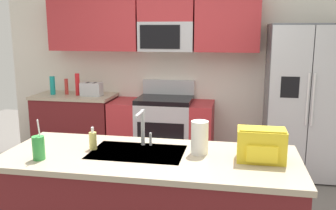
{
  "coord_description": "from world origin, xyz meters",
  "views": [
    {
      "loc": [
        0.67,
        -2.88,
        1.77
      ],
      "look_at": [
        0.03,
        0.6,
        1.05
      ],
      "focal_mm": 39.21,
      "sensor_mm": 36.0,
      "label": 1
    }
  ],
  "objects_px": {
    "range_oven": "(162,131)",
    "paper_towel_roll": "(200,137)",
    "pepper_mill": "(66,87)",
    "bottle_teal": "(53,85)",
    "soap_dispenser": "(93,140)",
    "refrigerator": "(304,101)",
    "drink_cup_green": "(39,148)",
    "sink_faucet": "(143,125)",
    "backpack": "(261,144)",
    "toaster": "(92,89)",
    "bottle_red": "(78,84)"
  },
  "relations": [
    {
      "from": "toaster",
      "to": "paper_towel_roll",
      "type": "bearing_deg",
      "value": -51.51
    },
    {
      "from": "drink_cup_green",
      "to": "backpack",
      "type": "height_order",
      "value": "drink_cup_green"
    },
    {
      "from": "paper_towel_roll",
      "to": "backpack",
      "type": "relative_size",
      "value": 0.75
    },
    {
      "from": "bottle_teal",
      "to": "soap_dispenser",
      "type": "relative_size",
      "value": 1.48
    },
    {
      "from": "sink_faucet",
      "to": "soap_dispenser",
      "type": "relative_size",
      "value": 1.66
    },
    {
      "from": "paper_towel_roll",
      "to": "range_oven",
      "type": "bearing_deg",
      "value": 108.24
    },
    {
      "from": "toaster",
      "to": "range_oven",
      "type": "bearing_deg",
      "value": 3.12
    },
    {
      "from": "drink_cup_green",
      "to": "sink_faucet",
      "type": "bearing_deg",
      "value": 33.61
    },
    {
      "from": "refrigerator",
      "to": "bottle_red",
      "type": "height_order",
      "value": "refrigerator"
    },
    {
      "from": "bottle_red",
      "to": "drink_cup_green",
      "type": "distance_m",
      "value": 2.58
    },
    {
      "from": "sink_faucet",
      "to": "drink_cup_green",
      "type": "relative_size",
      "value": 0.99
    },
    {
      "from": "range_oven",
      "to": "paper_towel_roll",
      "type": "xyz_separation_m",
      "value": [
        0.71,
        -2.16,
        0.58
      ]
    },
    {
      "from": "range_oven",
      "to": "toaster",
      "type": "relative_size",
      "value": 4.86
    },
    {
      "from": "toaster",
      "to": "drink_cup_green",
      "type": "distance_m",
      "value": 2.51
    },
    {
      "from": "pepper_mill",
      "to": "backpack",
      "type": "distance_m",
      "value": 3.34
    },
    {
      "from": "sink_faucet",
      "to": "refrigerator",
      "type": "bearing_deg",
      "value": 52.92
    },
    {
      "from": "refrigerator",
      "to": "pepper_mill",
      "type": "bearing_deg",
      "value": 178.73
    },
    {
      "from": "pepper_mill",
      "to": "sink_faucet",
      "type": "bearing_deg",
      "value": -51.9
    },
    {
      "from": "pepper_mill",
      "to": "paper_towel_roll",
      "type": "height_order",
      "value": "paper_towel_roll"
    },
    {
      "from": "bottle_red",
      "to": "drink_cup_green",
      "type": "bearing_deg",
      "value": -71.69
    },
    {
      "from": "soap_dispenser",
      "to": "backpack",
      "type": "height_order",
      "value": "backpack"
    },
    {
      "from": "toaster",
      "to": "pepper_mill",
      "type": "relative_size",
      "value": 1.29
    },
    {
      "from": "bottle_teal",
      "to": "range_oven",
      "type": "bearing_deg",
      "value": 1.71
    },
    {
      "from": "pepper_mill",
      "to": "paper_towel_roll",
      "type": "relative_size",
      "value": 0.9
    },
    {
      "from": "bottle_red",
      "to": "soap_dispenser",
      "type": "xyz_separation_m",
      "value": [
        1.09,
        -2.17,
        -0.08
      ]
    },
    {
      "from": "range_oven",
      "to": "backpack",
      "type": "xyz_separation_m",
      "value": [
        1.14,
        -2.23,
        0.57
      ]
    },
    {
      "from": "paper_towel_roll",
      "to": "soap_dispenser",
      "type": "bearing_deg",
      "value": -176.61
    },
    {
      "from": "pepper_mill",
      "to": "range_oven",
      "type": "bearing_deg",
      "value": 0.11
    },
    {
      "from": "backpack",
      "to": "refrigerator",
      "type": "bearing_deg",
      "value": 73.52
    },
    {
      "from": "range_oven",
      "to": "sink_faucet",
      "type": "height_order",
      "value": "sink_faucet"
    },
    {
      "from": "refrigerator",
      "to": "pepper_mill",
      "type": "relative_size",
      "value": 8.54
    },
    {
      "from": "bottle_teal",
      "to": "sink_faucet",
      "type": "height_order",
      "value": "sink_faucet"
    },
    {
      "from": "refrigerator",
      "to": "drink_cup_green",
      "type": "height_order",
      "value": "refrigerator"
    },
    {
      "from": "drink_cup_green",
      "to": "backpack",
      "type": "distance_m",
      "value": 1.52
    },
    {
      "from": "bottle_teal",
      "to": "soap_dispenser",
      "type": "distance_m",
      "value": 2.61
    },
    {
      "from": "refrigerator",
      "to": "soap_dispenser",
      "type": "xyz_separation_m",
      "value": [
        -1.86,
        -2.14,
        0.04
      ]
    },
    {
      "from": "sink_faucet",
      "to": "drink_cup_green",
      "type": "distance_m",
      "value": 0.76
    },
    {
      "from": "range_oven",
      "to": "pepper_mill",
      "type": "bearing_deg",
      "value": -179.89
    },
    {
      "from": "range_oven",
      "to": "toaster",
      "type": "distance_m",
      "value": 1.11
    },
    {
      "from": "sink_faucet",
      "to": "drink_cup_green",
      "type": "bearing_deg",
      "value": -146.39
    },
    {
      "from": "range_oven",
      "to": "pepper_mill",
      "type": "xyz_separation_m",
      "value": [
        -1.35,
        -0.0,
        0.57
      ]
    },
    {
      "from": "refrigerator",
      "to": "toaster",
      "type": "height_order",
      "value": "refrigerator"
    },
    {
      "from": "bottle_teal",
      "to": "backpack",
      "type": "distance_m",
      "value": 3.45
    },
    {
      "from": "backpack",
      "to": "bottle_teal",
      "type": "bearing_deg",
      "value": 140.7
    },
    {
      "from": "pepper_mill",
      "to": "paper_towel_roll",
      "type": "distance_m",
      "value": 2.99
    },
    {
      "from": "toaster",
      "to": "sink_faucet",
      "type": "distance_m",
      "value": 2.36
    },
    {
      "from": "range_oven",
      "to": "sink_faucet",
      "type": "relative_size",
      "value": 4.82
    },
    {
      "from": "soap_dispenser",
      "to": "backpack",
      "type": "distance_m",
      "value": 1.22
    },
    {
      "from": "pepper_mill",
      "to": "soap_dispenser",
      "type": "distance_m",
      "value": 2.55
    },
    {
      "from": "backpack",
      "to": "toaster",
      "type": "bearing_deg",
      "value": 133.94
    }
  ]
}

